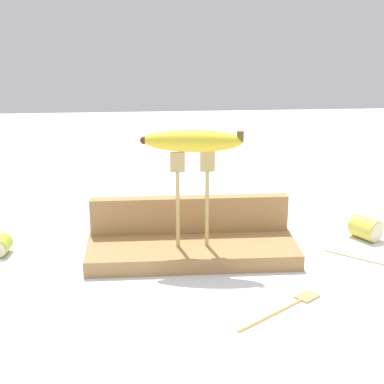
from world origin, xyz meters
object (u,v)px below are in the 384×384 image
banana_chunk_near (366,228)px  banana_chunk_far (0,246)px  fork_stand_center (192,190)px  fork_fallen_far (383,263)px  banana_raised_center (192,141)px  fork_fallen_near (289,305)px

banana_chunk_near → banana_chunk_far: 0.71m
fork_stand_center → banana_chunk_near: size_ratio=2.53×
banana_chunk_near → fork_fallen_far: bearing=-94.9°
fork_stand_center → banana_raised_center: (-0.00, 0.00, 0.09)m
fork_stand_center → banana_chunk_near: bearing=12.6°
fork_fallen_near → banana_chunk_near: bearing=51.1°
fork_fallen_near → fork_stand_center: bearing=125.9°
fork_fallen_far → banana_raised_center: bearing=172.3°
fork_fallen_far → banana_chunk_near: 0.13m
fork_fallen_near → banana_chunk_far: bearing=153.9°
fork_stand_center → banana_chunk_far: size_ratio=3.91×
fork_stand_center → fork_fallen_far: fork_stand_center is taller
banana_raised_center → fork_fallen_near: (0.14, -0.19, -0.22)m
fork_fallen_far → banana_chunk_near: size_ratio=2.07×
fork_stand_center → banana_chunk_far: fork_stand_center is taller
fork_stand_center → banana_chunk_far: 0.38m
banana_chunk_far → fork_fallen_near: bearing=-26.1°
banana_chunk_far → banana_chunk_near: bearing=2.1°
fork_fallen_near → banana_chunk_near: size_ratio=2.17×
fork_fallen_near → banana_raised_center: bearing=125.9°
banana_chunk_near → banana_chunk_far: size_ratio=1.55×
banana_chunk_far → fork_fallen_far: bearing=-8.1°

